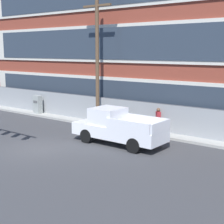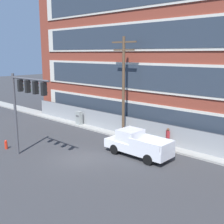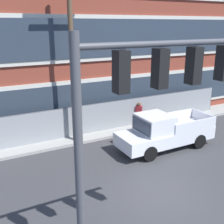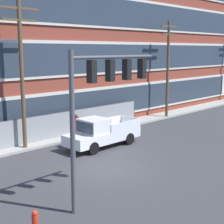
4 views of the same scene
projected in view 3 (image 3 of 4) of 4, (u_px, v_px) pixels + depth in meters
ground_plane at (160, 193)px, 11.39m from camera, size 160.00×160.00×0.00m
sidewalk_building_side at (90, 135)px, 17.22m from camera, size 80.00×1.87×0.16m
chain_link_fence at (44, 127)px, 15.81m from camera, size 26.02×0.06×1.97m
traffic_signal_mast at (141, 106)px, 6.39m from camera, size 4.78×0.43×6.46m
pickup_truck_white at (164, 132)px, 15.25m from camera, size 5.58×2.05×2.02m
utility_pole_near_corner at (72, 50)px, 14.74m from camera, size 2.79×0.26×9.44m
pedestrian_near_cabinet at (139, 113)px, 18.48m from camera, size 0.45×0.45×1.69m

